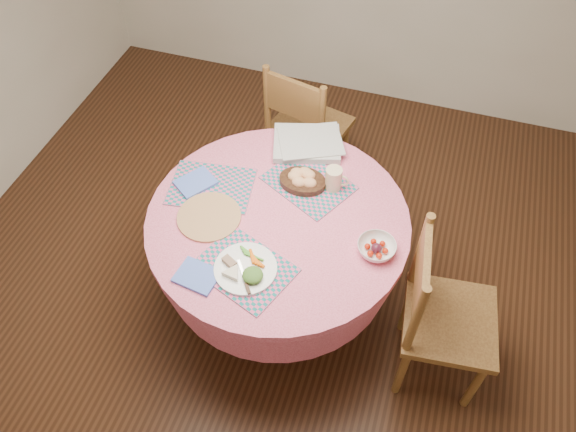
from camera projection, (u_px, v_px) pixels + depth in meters
name	position (u px, v px, depth m)	size (l,w,h in m)	color
ground	(280.00, 301.00, 3.20)	(4.00, 4.00, 0.00)	#331C0F
room_envelope	(274.00, 35.00, 1.87)	(4.01, 4.01, 2.71)	silver
dining_table	(278.00, 242.00, 2.77)	(1.24, 1.24, 0.75)	pink
chair_right	(440.00, 314.00, 2.58)	(0.47, 0.49, 0.96)	brown
chair_back	(305.00, 126.00, 3.40)	(0.52, 0.51, 0.94)	brown
placemat_front	(244.00, 269.00, 2.43)	(0.40, 0.30, 0.01)	#136E6F
placemat_left	(211.00, 187.00, 2.74)	(0.40, 0.30, 0.01)	#136E6F
placemat_back	(308.00, 183.00, 2.75)	(0.40, 0.30, 0.01)	#136E6F
wicker_trivet	(209.00, 217.00, 2.61)	(0.30, 0.30, 0.01)	#9F6F44
napkin_near	(197.00, 276.00, 2.40)	(0.18, 0.14, 0.01)	#5270D3
napkin_far	(196.00, 182.00, 2.74)	(0.18, 0.14, 0.01)	#5270D3
dinner_plate	(246.00, 269.00, 2.41)	(0.27, 0.27, 0.05)	white
bread_bowl	(302.00, 179.00, 2.72)	(0.23, 0.23, 0.08)	black
latte_mug	(334.00, 179.00, 2.68)	(0.12, 0.08, 0.12)	beige
fruit_bowl	(376.00, 248.00, 2.47)	(0.23, 0.23, 0.05)	white
newspaper_stack	(307.00, 143.00, 2.90)	(0.42, 0.36, 0.04)	silver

